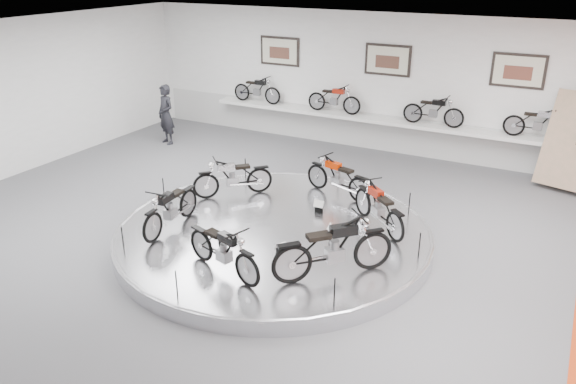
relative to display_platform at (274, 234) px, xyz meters
The scene contains 21 objects.
floor 0.34m from the display_platform, 90.00° to the right, with size 16.00×16.00×0.00m, color #525254.
ceiling 3.86m from the display_platform, 90.00° to the right, with size 16.00×16.00×0.00m, color white.
wall_back 6.95m from the display_platform, 90.00° to the left, with size 16.00×16.00×0.00m, color white.
dado_band 6.69m from the display_platform, 90.00° to the left, with size 15.68×0.04×1.10m, color #BCBCBA.
display_platform is the anchor object (origin of this frame).
platform_rim 0.12m from the display_platform, ahead, with size 6.40×6.40×0.10m, color #B2B2BA.
shelf 6.46m from the display_platform, 90.00° to the left, with size 11.00×0.55×0.10m, color silver.
poster_left 7.94m from the display_platform, 117.72° to the left, with size 1.35×0.06×0.88m, color beige.
poster_center 7.13m from the display_platform, 90.00° to the left, with size 1.35×0.06×0.88m, color beige.
poster_right 7.94m from the display_platform, 62.28° to the left, with size 1.35×0.06×0.88m, color beige.
shelf_bike_a 7.76m from the display_platform, 123.27° to the left, with size 1.22×0.42×0.73m, color black, non-canonical shape.
shelf_bike_b 6.69m from the display_platform, 103.19° to the left, with size 1.22×0.42×0.73m, color maroon, non-canonical shape.
shelf_bike_c 6.69m from the display_platform, 76.81° to the left, with size 1.22×0.42×0.73m, color black, non-canonical shape.
shelf_bike_d 7.76m from the display_platform, 56.73° to the left, with size 1.22×0.42×0.73m, color #A5A5A9, non-canonical shape.
bike_a 2.21m from the display_platform, 28.24° to the left, with size 1.59×0.56×0.93m, color maroon, non-canonical shape.
bike_b 2.31m from the display_platform, 77.85° to the left, with size 1.55×0.55×0.91m, color #B22400, non-canonical shape.
bike_c 2.04m from the display_platform, 147.78° to the left, with size 1.57×0.55×0.92m, color #A5A5A9, non-canonical shape.
bike_d 2.15m from the display_platform, 151.34° to the right, with size 1.58×0.56×0.93m, color black, non-canonical shape.
bike_e 2.03m from the display_platform, 87.11° to the right, with size 1.57×0.55×0.92m, color black, non-canonical shape.
bike_f 2.26m from the display_platform, 32.33° to the right, with size 1.87×0.66×1.10m, color black, non-canonical shape.
visitor 7.50m from the display_platform, 145.72° to the left, with size 0.67×0.44×1.84m, color black.
Camera 1 is at (5.07, -8.62, 5.39)m, focal length 35.00 mm.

